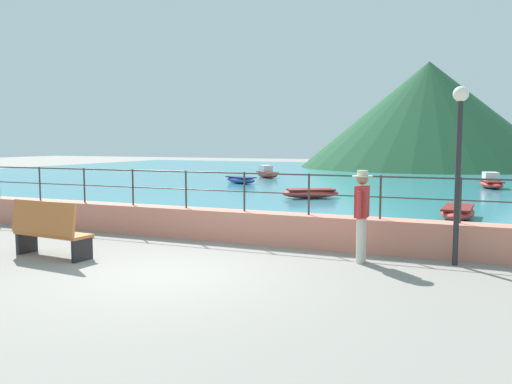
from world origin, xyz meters
name	(u,v)px	position (x,y,z in m)	size (l,w,h in m)	color
ground_plane	(169,273)	(0.00, 0.00, 0.00)	(120.00, 120.00, 0.00)	gray
promenade_wall	(244,226)	(0.00, 3.20, 0.35)	(20.00, 0.56, 0.70)	tan
railing	(244,184)	(0.00, 3.20, 1.31)	(18.44, 0.04, 0.90)	#383330
lake_water	(394,178)	(0.00, 25.84, 0.03)	(64.00, 44.32, 0.06)	teal
hill_main	(428,115)	(0.54, 41.15, 4.63)	(22.30, 22.30, 9.26)	#1E4C2D
bench_main	(49,230)	(-2.84, 0.13, 0.56)	(1.75, 0.71, 1.13)	#B76633
person_walking	(362,211)	(2.90, 2.15, 0.98)	(0.38, 0.57, 1.75)	beige
lamp_post	(459,147)	(4.56, 2.59, 2.19)	(0.28, 0.28, 3.28)	#232326
boat_0	(458,212)	(4.38, 8.52, 0.26)	(1.01, 2.34, 0.36)	red
boat_1	(267,173)	(-7.32, 22.88, 0.33)	(2.27, 2.25, 0.76)	red
boat_2	(311,193)	(-1.23, 12.32, 0.26)	(2.43, 1.99, 0.36)	red
boat_3	(241,180)	(-6.91, 18.04, 0.26)	(2.44, 1.95, 0.36)	#2D4C9E
boat_5	(491,183)	(5.46, 20.10, 0.33)	(1.36, 2.44, 0.76)	red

